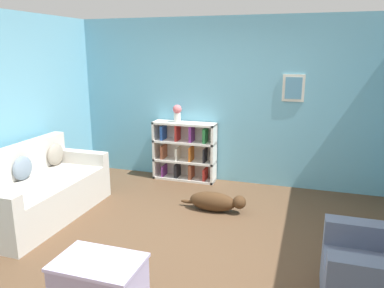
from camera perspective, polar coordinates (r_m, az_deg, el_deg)
ground_plane at (r=4.32m, az=-1.68°, el=-14.91°), size 14.00×14.00×0.00m
wall_back at (r=5.99m, az=5.47°, el=6.45°), size 5.60×0.13×2.60m
couch at (r=5.21m, az=-22.54°, el=-6.78°), size 0.90×1.87×0.91m
bookshelf at (r=6.15m, az=-1.10°, el=-1.11°), size 1.03×0.28×0.96m
coffee_table at (r=3.43m, az=-13.93°, el=-19.58°), size 0.73×0.49×0.41m
dog at (r=5.05m, az=3.61°, el=-8.74°), size 0.91×0.24×0.26m
vase at (r=6.03m, az=-2.27°, el=4.84°), size 0.14×0.14×0.28m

